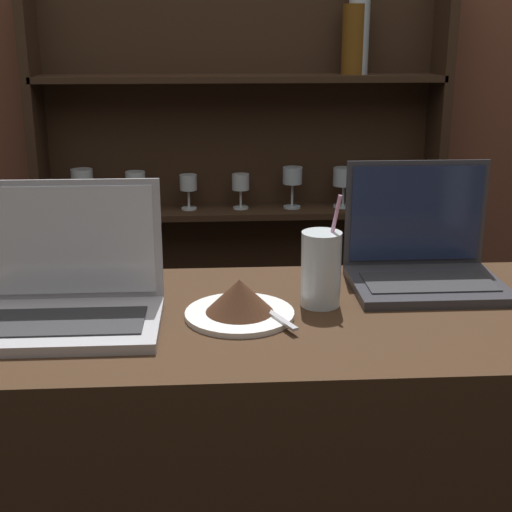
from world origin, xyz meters
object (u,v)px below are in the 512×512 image
water_glass (321,269)px  laptop_near (61,292)px  laptop_far (423,257)px  cake_plate (240,301)px

water_glass → laptop_near: bearing=-173.7°
laptop_far → cake_plate: (-0.37, -0.16, -0.02)m
laptop_near → laptop_far: bearing=13.1°
laptop_near → water_glass: 0.46m
cake_plate → water_glass: (0.15, 0.05, 0.04)m
laptop_near → water_glass: laptop_near is taller
laptop_far → laptop_near: bearing=-166.9°
cake_plate → water_glass: 0.16m
water_glass → cake_plate: bearing=-161.6°
laptop_far → water_glass: size_ratio=1.41×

